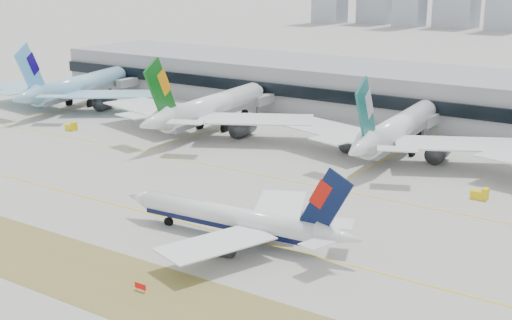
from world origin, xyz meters
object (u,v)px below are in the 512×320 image
Objects in this scene: widebody_korean at (77,88)px; widebody_cathay at (396,131)px; widebody_eva at (210,109)px; taxiing_airliner at (237,220)px; terminal at (412,93)px.

widebody_korean is 1.01× the size of widebody_cathay.
taxiing_airliner is at bearing -145.64° from widebody_eva.
widebody_eva is at bearing -52.55° from taxiing_airliner.
widebody_cathay reaches higher than taxiing_airliner.
widebody_korean is at bearing -34.04° from taxiing_airliner.
taxiing_airliner is at bearing -81.82° from terminal.
terminal is (40.71, 55.26, 0.76)m from widebody_eva.
widebody_eva is at bearing 89.93° from widebody_cathay.
widebody_korean is 0.97× the size of widebody_eva.
widebody_eva is 57.42m from widebody_cathay.
widebody_korean is at bearing 79.76° from widebody_eva.
taxiing_airliner is at bearing 175.04° from widebody_cathay.
widebody_korean is at bearing 85.23° from widebody_cathay.
widebody_korean reaches higher than widebody_cathay.
widebody_cathay is 0.24× the size of terminal.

